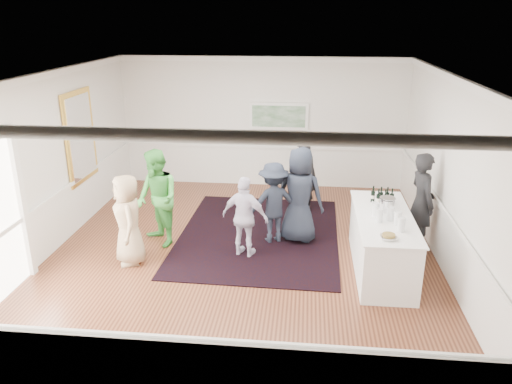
# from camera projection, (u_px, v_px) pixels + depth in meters

# --- Properties ---
(floor) EXTENTS (8.00, 8.00, 0.00)m
(floor) POSITION_uv_depth(u_px,v_px,m) (243.00, 254.00, 9.11)
(floor) COLOR brown
(floor) RESTS_ON ground
(ceiling) EXTENTS (7.00, 8.00, 0.02)m
(ceiling) POSITION_uv_depth(u_px,v_px,m) (241.00, 75.00, 8.04)
(ceiling) COLOR white
(ceiling) RESTS_ON wall_back
(wall_left) EXTENTS (0.02, 8.00, 3.20)m
(wall_left) POSITION_uv_depth(u_px,v_px,m) (48.00, 164.00, 8.91)
(wall_left) COLOR white
(wall_left) RESTS_ON floor
(wall_right) EXTENTS (0.02, 8.00, 3.20)m
(wall_right) POSITION_uv_depth(u_px,v_px,m) (451.00, 176.00, 8.24)
(wall_right) COLOR white
(wall_right) RESTS_ON floor
(wall_back) EXTENTS (7.00, 0.02, 3.20)m
(wall_back) POSITION_uv_depth(u_px,v_px,m) (263.00, 123.00, 12.32)
(wall_back) COLOR white
(wall_back) RESTS_ON floor
(wall_front) EXTENTS (7.00, 0.02, 3.20)m
(wall_front) POSITION_uv_depth(u_px,v_px,m) (189.00, 291.00, 4.83)
(wall_front) COLOR white
(wall_front) RESTS_ON floor
(wainscoting) EXTENTS (7.00, 8.00, 1.00)m
(wainscoting) POSITION_uv_depth(u_px,v_px,m) (242.00, 229.00, 8.95)
(wainscoting) COLOR white
(wainscoting) RESTS_ON floor
(mirror) EXTENTS (0.05, 1.25, 1.85)m
(mirror) POSITION_uv_depth(u_px,v_px,m) (80.00, 137.00, 10.06)
(mirror) COLOR #F2BF47
(mirror) RESTS_ON wall_left
(landscape_painting) EXTENTS (1.44, 0.06, 0.66)m
(landscape_painting) POSITION_uv_depth(u_px,v_px,m) (279.00, 116.00, 12.17)
(landscape_painting) COLOR white
(landscape_painting) RESTS_ON wall_back
(area_rug) EXTENTS (3.16, 4.11, 0.02)m
(area_rug) POSITION_uv_depth(u_px,v_px,m) (259.00, 234.00, 9.89)
(area_rug) COLOR black
(area_rug) RESTS_ON floor
(serving_table) EXTENTS (0.93, 2.44, 0.99)m
(serving_table) POSITION_uv_depth(u_px,v_px,m) (382.00, 242.00, 8.41)
(serving_table) COLOR white
(serving_table) RESTS_ON floor
(bartender) EXTENTS (0.59, 0.76, 1.85)m
(bartender) POSITION_uv_depth(u_px,v_px,m) (422.00, 203.00, 9.00)
(bartender) COLOR black
(bartender) RESTS_ON floor
(guest_tan) EXTENTS (0.82, 0.93, 1.61)m
(guest_tan) POSITION_uv_depth(u_px,v_px,m) (128.00, 220.00, 8.55)
(guest_tan) COLOR tan
(guest_tan) RESTS_ON floor
(guest_green) EXTENTS (1.11, 1.13, 1.83)m
(guest_green) POSITION_uv_depth(u_px,v_px,m) (157.00, 198.00, 9.22)
(guest_green) COLOR green
(guest_green) RESTS_ON floor
(guest_lilac) EXTENTS (0.94, 0.61, 1.49)m
(guest_lilac) POSITION_uv_depth(u_px,v_px,m) (245.00, 217.00, 8.82)
(guest_lilac) COLOR silver
(guest_lilac) RESTS_ON floor
(guest_dark_a) EXTENTS (1.15, 0.90, 1.57)m
(guest_dark_a) POSITION_uv_depth(u_px,v_px,m) (273.00, 203.00, 9.38)
(guest_dark_a) COLOR #1C222F
(guest_dark_a) RESTS_ON floor
(guest_dark_b) EXTENTS (0.59, 0.39, 1.60)m
(guest_dark_b) POSITION_uv_depth(u_px,v_px,m) (303.00, 176.00, 10.85)
(guest_dark_b) COLOR black
(guest_dark_b) RESTS_ON floor
(guest_navy) EXTENTS (1.02, 0.80, 1.84)m
(guest_navy) POSITION_uv_depth(u_px,v_px,m) (300.00, 195.00, 9.37)
(guest_navy) COLOR #1C222F
(guest_navy) RESTS_ON floor
(wine_bottles) EXTENTS (0.39, 0.24, 0.31)m
(wine_bottles) POSITION_uv_depth(u_px,v_px,m) (383.00, 195.00, 8.71)
(wine_bottles) COLOR black
(wine_bottles) RESTS_ON serving_table
(juice_pitchers) EXTENTS (0.43, 0.72, 0.24)m
(juice_pitchers) POSITION_uv_depth(u_px,v_px,m) (389.00, 216.00, 7.93)
(juice_pitchers) COLOR #76A139
(juice_pitchers) RESTS_ON serving_table
(ice_bucket) EXTENTS (0.26, 0.26, 0.25)m
(ice_bucket) POSITION_uv_depth(u_px,v_px,m) (387.00, 205.00, 8.39)
(ice_bucket) COLOR silver
(ice_bucket) RESTS_ON serving_table
(nut_bowl) EXTENTS (0.26, 0.26, 0.07)m
(nut_bowl) POSITION_uv_depth(u_px,v_px,m) (389.00, 237.00, 7.38)
(nut_bowl) COLOR white
(nut_bowl) RESTS_ON serving_table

